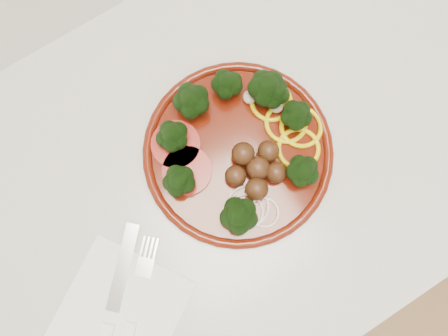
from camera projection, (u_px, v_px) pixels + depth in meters
counter at (267, 171)px, 1.09m from camera, size 2.40×0.60×0.90m
plate at (240, 145)px, 0.61m from camera, size 0.27×0.27×0.06m
napkin at (121, 311)px, 0.59m from camera, size 0.21×0.21×0.00m
knife at (108, 329)px, 0.58m from camera, size 0.17×0.17×0.01m
fork at (128, 336)px, 0.58m from camera, size 0.15×0.16×0.01m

